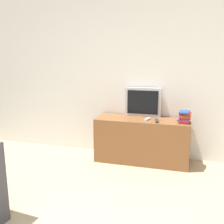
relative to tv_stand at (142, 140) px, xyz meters
The scene contains 6 objects.
wall_back 1.25m from the tv_stand, 158.66° to the left, with size 9.00×0.06×2.60m.
tv_stand is the anchor object (origin of this frame).
television 0.58m from the tv_stand, 98.63° to the left, with size 0.54×0.09×0.43m.
book_stack 0.72m from the tv_stand, ahead, with size 0.19×0.22×0.16m.
remote_on_stand 0.35m from the tv_stand, 28.49° to the right, with size 0.09×0.16×0.02m.
remote_secondary 0.42m from the tv_stand, 27.66° to the right, with size 0.06×0.16×0.02m.
Camera 1 is at (1.29, -0.94, 1.58)m, focal length 42.00 mm.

